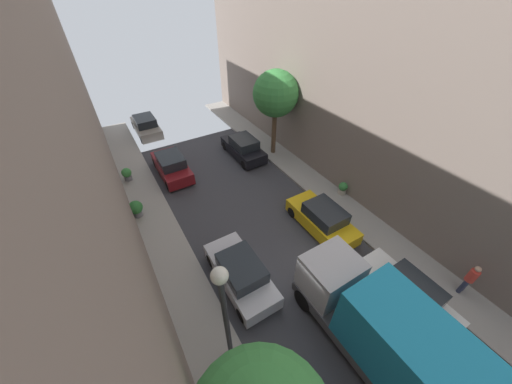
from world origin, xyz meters
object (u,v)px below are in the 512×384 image
parked_car_right_4 (243,148)px  lamp_post (225,313)px  potted_plant_2 (343,188)px  delivery_truck (384,333)px  parked_car_right_3 (322,219)px  pedestrian (470,279)px  parked_car_left_3 (146,126)px  street_tree_1 (276,94)px  potted_plant_0 (127,174)px  potted_plant_1 (136,208)px  parked_car_left_2 (172,166)px  parked_car_left_1 (241,273)px  parked_car_right_2 (405,294)px

parked_car_right_4 → lamp_post: 14.66m
potted_plant_2 → delivery_truck: bearing=-128.2°
parked_car_right_3 → delivery_truck: (-2.70, -5.82, 1.07)m
parked_car_right_4 → pedestrian: size_ratio=2.44×
parked_car_left_3 → street_tree_1: 11.92m
parked_car_right_3 → potted_plant_0: size_ratio=4.72×
parked_car_left_3 → potted_plant_1: 10.63m
parked_car_left_2 → parked_car_right_3: same height
street_tree_1 → lamp_post: (-9.44, -11.43, -0.71)m
parked_car_left_3 → street_tree_1: (7.54, -8.37, 3.92)m
parked_car_left_2 → potted_plant_2: (8.46, -7.75, -0.15)m
street_tree_1 → potted_plant_1: bearing=-170.3°
parked_car_left_1 → potted_plant_0: size_ratio=4.72×
pedestrian → potted_plant_0: size_ratio=1.93×
parked_car_left_3 → potted_plant_2: bearing=-60.2°
parked_car_right_2 → pedestrian: size_ratio=2.44×
parked_car_left_3 → lamp_post: lamp_post is taller
delivery_truck → pedestrian: bearing=-3.4°
parked_car_left_1 → pedestrian: pedestrian is taller
parked_car_left_3 → delivery_truck: bearing=-83.0°
parked_car_right_2 → lamp_post: bearing=167.5°
potted_plant_1 → delivery_truck: bearing=-64.2°
delivery_truck → parked_car_right_2: bearing=14.7°
parked_car_right_3 → potted_plant_0: (-8.23, 10.00, -0.09)m
potted_plant_2 → lamp_post: size_ratio=0.14×
lamp_post → pedestrian: bearing=-14.9°
delivery_truck → street_tree_1: size_ratio=1.08×
parked_car_left_3 → delivery_truck: size_ratio=0.64×
parked_car_right_2 → parked_car_right_4: size_ratio=1.00×
potted_plant_2 → street_tree_1: bearing=98.2°
parked_car_right_4 → potted_plant_2: 7.93m
parked_car_right_4 → street_tree_1: bearing=-22.1°
parked_car_left_3 → potted_plant_2: (8.46, -14.80, -0.15)m
parked_car_left_3 → potted_plant_0: size_ratio=4.72×
parked_car_right_3 → parked_car_right_4: 8.81m
street_tree_1 → parked_car_right_3: bearing=-105.1°
parked_car_left_1 → parked_car_right_4: same height
parked_car_right_2 → pedestrian: 2.88m
parked_car_right_3 → delivery_truck: delivery_truck is taller
parked_car_left_2 → potted_plant_0: parked_car_left_2 is taller
pedestrian → parked_car_right_3: bearing=113.5°
parked_car_left_3 → potted_plant_0: 6.92m
parked_car_left_3 → parked_car_right_3: 17.18m
street_tree_1 → parked_car_right_2: bearing=-99.3°
pedestrian → street_tree_1: 14.54m
parked_car_left_2 → delivery_truck: delivery_truck is taller
parked_car_left_1 → street_tree_1: street_tree_1 is taller
parked_car_right_2 → potted_plant_1: bearing=127.0°
pedestrian → potted_plant_1: size_ratio=1.70×
parked_car_right_4 → pedestrian: bearing=-79.9°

